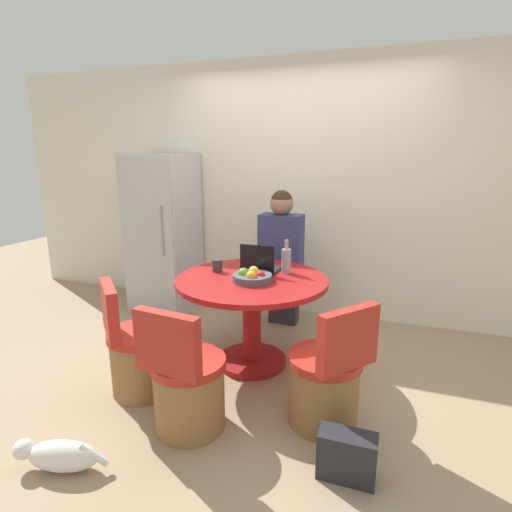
{
  "coord_description": "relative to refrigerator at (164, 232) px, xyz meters",
  "views": [
    {
      "loc": [
        0.92,
        -2.67,
        1.65
      ],
      "look_at": [
        -0.09,
        0.21,
        0.88
      ],
      "focal_mm": 28.0,
      "sensor_mm": 36.0,
      "label": 1
    }
  ],
  "objects": [
    {
      "name": "dining_table",
      "position": [
        1.36,
        -0.93,
        -0.31
      ],
      "size": [
        1.18,
        1.18,
        0.73
      ],
      "color": "maroon",
      "rests_on": "ground_plane"
    },
    {
      "name": "refrigerator",
      "position": [
        0.0,
        0.0,
        0.0
      ],
      "size": [
        0.63,
        0.65,
        1.68
      ],
      "color": "silver",
      "rests_on": "ground_plane"
    },
    {
      "name": "laptop",
      "position": [
        1.36,
        -0.74,
        -0.06
      ],
      "size": [
        0.29,
        0.24,
        0.24
      ],
      "rotation": [
        0.0,
        0.0,
        3.14
      ],
      "color": "#232328",
      "rests_on": "dining_table"
    },
    {
      "name": "coffee_cup",
      "position": [
        1.04,
        -0.86,
        -0.06
      ],
      "size": [
        0.08,
        0.08,
        0.1
      ],
      "color": "#383333",
      "rests_on": "dining_table"
    },
    {
      "name": "chair_near_right_corner",
      "position": [
        2.05,
        -1.48,
        -0.56
      ],
      "size": [
        0.53,
        0.53,
        0.83
      ],
      "rotation": [
        0.0,
        0.0,
        -2.25
      ],
      "color": "olive",
      "rests_on": "ground_plane"
    },
    {
      "name": "handbag",
      "position": [
        2.23,
        -1.88,
        -0.71
      ],
      "size": [
        0.3,
        0.14,
        0.26
      ],
      "color": "#232328",
      "rests_on": "ground_plane"
    },
    {
      "name": "bottle",
      "position": [
        1.58,
        -0.71,
        -0.0
      ],
      "size": [
        0.08,
        0.08,
        0.27
      ],
      "color": "#9999A3",
      "rests_on": "dining_table"
    },
    {
      "name": "wall_back",
      "position": [
        1.45,
        0.37,
        0.46
      ],
      "size": [
        7.0,
        0.06,
        2.6
      ],
      "color": "silver",
      "rests_on": "ground_plane"
    },
    {
      "name": "ground_plane",
      "position": [
        1.45,
        -1.04,
        -0.84
      ],
      "size": [
        12.0,
        12.0,
        0.0
      ],
      "primitive_type": "plane",
      "color": "#9E8466"
    },
    {
      "name": "chair_near_left_corner",
      "position": [
        0.74,
        -1.56,
        -0.56
      ],
      "size": [
        0.53,
        0.53,
        0.83
      ],
      "rotation": [
        0.0,
        0.0,
        2.37
      ],
      "color": "olive",
      "rests_on": "ground_plane"
    },
    {
      "name": "cat",
      "position": [
        0.77,
        -2.34,
        -0.75
      ],
      "size": [
        0.51,
        0.24,
        0.17
      ],
      "rotation": [
        0.0,
        0.0,
        3.41
      ],
      "color": "white",
      "rests_on": "ground_plane"
    },
    {
      "name": "fruit_bowl",
      "position": [
        1.39,
        -1.01,
        -0.07
      ],
      "size": [
        0.3,
        0.3,
        0.1
      ],
      "color": "#4C4C56",
      "rests_on": "dining_table"
    },
    {
      "name": "chair_near_camera",
      "position": [
        1.26,
        -1.81,
        -0.56
      ],
      "size": [
        0.46,
        0.47,
        0.83
      ],
      "rotation": [
        0.0,
        0.0,
        3.03
      ],
      "color": "olive",
      "rests_on": "ground_plane"
    },
    {
      "name": "person_seated",
      "position": [
        1.37,
        -0.11,
        -0.09
      ],
      "size": [
        0.4,
        0.37,
        1.35
      ],
      "rotation": [
        0.0,
        0.0,
        3.14
      ],
      "color": "#2D2D38",
      "rests_on": "ground_plane"
    }
  ]
}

